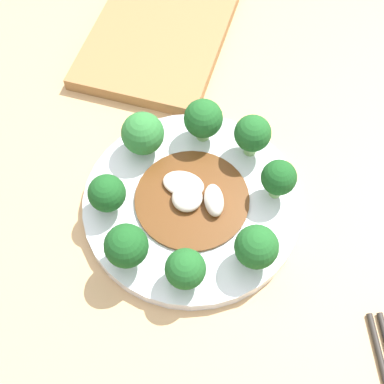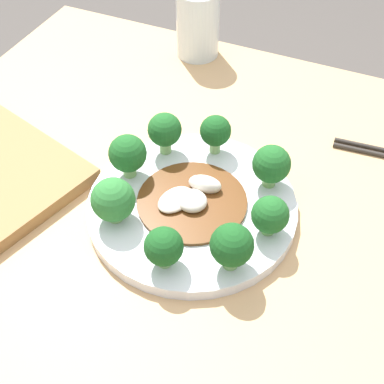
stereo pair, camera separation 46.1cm
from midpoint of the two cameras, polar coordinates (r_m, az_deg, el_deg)
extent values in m
plane|color=#4C4742|center=(1.33, 11.14, -18.20)|extent=(8.00, 8.00, 0.00)
cube|color=tan|center=(0.99, 14.65, -13.71)|extent=(0.91, 0.77, 0.71)
cylinder|color=silver|center=(0.65, 19.40, -5.27)|extent=(0.28, 0.28, 0.02)
cylinder|color=#89B76B|center=(0.68, 28.01, -3.34)|extent=(0.02, 0.02, 0.02)
sphere|color=#19511E|center=(0.66, 28.98, -2.24)|extent=(0.04, 0.04, 0.04)
cylinder|color=#7AAD5B|center=(0.64, 27.36, -10.97)|extent=(0.02, 0.02, 0.02)
sphere|color=#1E5B23|center=(0.62, 28.44, -10.03)|extent=(0.05, 0.05, 0.05)
cylinder|color=#89B76B|center=(0.69, 19.58, 2.88)|extent=(0.02, 0.02, 0.02)
sphere|color=#1E5B23|center=(0.67, 20.31, 4.27)|extent=(0.05, 0.05, 0.05)
cylinder|color=#89B76B|center=(0.70, 24.77, 1.14)|extent=(0.02, 0.02, 0.02)
sphere|color=#1E5B23|center=(0.68, 25.67, 2.45)|extent=(0.05, 0.05, 0.05)
cylinder|color=#89B76B|center=(0.66, 13.43, 1.31)|extent=(0.02, 0.02, 0.01)
sphere|color=#2D7533|center=(0.64, 13.94, 2.66)|extent=(0.06, 0.06, 0.06)
cylinder|color=#89B76B|center=(0.61, 10.82, -5.63)|extent=(0.02, 0.02, 0.01)
sphere|color=#19511E|center=(0.59, 11.23, -4.58)|extent=(0.05, 0.05, 0.05)
cylinder|color=#70A356|center=(0.59, 14.32, -11.86)|extent=(0.02, 0.02, 0.02)
sphere|color=#19511E|center=(0.56, 14.97, -10.88)|extent=(0.05, 0.05, 0.05)
cylinder|color=#70A356|center=(0.60, 20.89, -13.77)|extent=(0.02, 0.02, 0.01)
sphere|color=#1E5B23|center=(0.58, 21.67, -13.02)|extent=(0.05, 0.05, 0.05)
cylinder|color=#5B3314|center=(0.64, 19.68, -4.85)|extent=(0.14, 0.14, 0.00)
ellipsoid|color=silver|center=(0.63, 19.42, -4.75)|extent=(0.05, 0.05, 0.02)
ellipsoid|color=beige|center=(0.64, 18.64, -3.15)|extent=(0.05, 0.06, 0.01)
ellipsoid|color=silver|center=(0.64, 22.38, -4.96)|extent=(0.05, 0.03, 0.02)
cube|color=olive|center=(0.81, 12.17, 14.49)|extent=(0.33, 0.27, 0.02)
camera|label=1|loc=(0.23, 107.03, -11.37)|focal=50.00mm
camera|label=2|loc=(0.23, -72.97, 11.37)|focal=50.00mm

